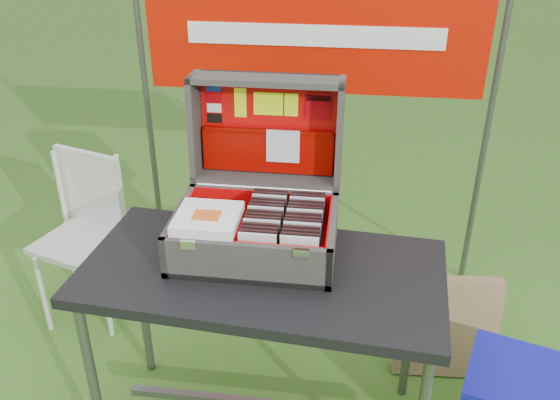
# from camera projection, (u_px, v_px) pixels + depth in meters

# --- Properties ---
(table) EXTENTS (1.28, 0.71, 0.77)m
(table) POSITION_uv_depth(u_px,v_px,m) (264.00, 353.00, 2.20)
(table) COLOR black
(table) RESTS_ON ground
(table_top) EXTENTS (1.28, 0.71, 0.04)m
(table_top) POSITION_uv_depth(u_px,v_px,m) (262.00, 272.00, 2.03)
(table_top) COLOR black
(table_top) RESTS_ON ground
(table_leg_fl) EXTENTS (0.04, 0.04, 0.73)m
(table_leg_fl) POSITION_uv_depth(u_px,v_px,m) (95.00, 392.00, 2.06)
(table_leg_fl) COLOR #59595B
(table_leg_fl) RESTS_ON ground
(table_leg_bl) EXTENTS (0.04, 0.04, 0.73)m
(table_leg_bl) POSITION_uv_depth(u_px,v_px,m) (143.00, 303.00, 2.49)
(table_leg_bl) COLOR #59595B
(table_leg_bl) RESTS_ON ground
(table_leg_br) EXTENTS (0.04, 0.04, 0.73)m
(table_leg_br) POSITION_uv_depth(u_px,v_px,m) (411.00, 326.00, 2.36)
(table_leg_br) COLOR #59595B
(table_leg_br) RESTS_ON ground
(suitcase) EXTENTS (0.56, 0.56, 0.55)m
(suitcase) POSITION_uv_depth(u_px,v_px,m) (257.00, 175.00, 2.03)
(suitcase) COLOR #585450
(suitcase) RESTS_ON table
(suitcase_base_bottom) EXTENTS (0.56, 0.40, 0.02)m
(suitcase_base_bottom) POSITION_uv_depth(u_px,v_px,m) (255.00, 249.00, 2.10)
(suitcase_base_bottom) COLOR #585450
(suitcase_base_bottom) RESTS_ON table_top
(suitcase_base_wall_front) EXTENTS (0.56, 0.02, 0.15)m
(suitcase_base_wall_front) POSITION_uv_depth(u_px,v_px,m) (245.00, 264.00, 1.91)
(suitcase_base_wall_front) COLOR #585450
(suitcase_base_wall_front) RESTS_ON table_top
(suitcase_base_wall_back) EXTENTS (0.56, 0.02, 0.15)m
(suitcase_base_wall_back) POSITION_uv_depth(u_px,v_px,m) (263.00, 207.00, 2.24)
(suitcase_base_wall_back) COLOR #585450
(suitcase_base_wall_back) RESTS_ON table_top
(suitcase_base_wall_left) EXTENTS (0.02, 0.40, 0.15)m
(suitcase_base_wall_left) POSITION_uv_depth(u_px,v_px,m) (180.00, 228.00, 2.10)
(suitcase_base_wall_left) COLOR #585450
(suitcase_base_wall_left) RESTS_ON table_top
(suitcase_base_wall_right) EXTENTS (0.02, 0.40, 0.15)m
(suitcase_base_wall_right) POSITION_uv_depth(u_px,v_px,m) (332.00, 239.00, 2.04)
(suitcase_base_wall_right) COLOR #585450
(suitcase_base_wall_right) RESTS_ON table_top
(suitcase_liner_floor) EXTENTS (0.52, 0.36, 0.01)m
(suitcase_liner_floor) POSITION_uv_depth(u_px,v_px,m) (255.00, 246.00, 2.10)
(suitcase_liner_floor) COLOR red
(suitcase_liner_floor) RESTS_ON suitcase_base_bottom
(suitcase_latch_left) EXTENTS (0.05, 0.01, 0.03)m
(suitcase_latch_left) POSITION_uv_depth(u_px,v_px,m) (188.00, 245.00, 1.89)
(suitcase_latch_left) COLOR silver
(suitcase_latch_left) RESTS_ON suitcase_base_wall_front
(suitcase_latch_right) EXTENTS (0.05, 0.01, 0.03)m
(suitcase_latch_right) POSITION_uv_depth(u_px,v_px,m) (301.00, 253.00, 1.84)
(suitcase_latch_right) COLOR silver
(suitcase_latch_right) RESTS_ON suitcase_base_wall_front
(suitcase_hinge) EXTENTS (0.51, 0.02, 0.02)m
(suitcase_hinge) POSITION_uv_depth(u_px,v_px,m) (264.00, 188.00, 2.21)
(suitcase_hinge) COLOR silver
(suitcase_hinge) RESTS_ON suitcase_base_wall_back
(suitcase_lid_back) EXTENTS (0.56, 0.04, 0.40)m
(suitcase_lid_back) POSITION_uv_depth(u_px,v_px,m) (269.00, 125.00, 2.25)
(suitcase_lid_back) COLOR #585450
(suitcase_lid_back) RESTS_ON suitcase_base_wall_back
(suitcase_lid_rim_far) EXTENTS (0.56, 0.15, 0.03)m
(suitcase_lid_rim_far) POSITION_uv_depth(u_px,v_px,m) (266.00, 80.00, 2.11)
(suitcase_lid_rim_far) COLOR #585450
(suitcase_lid_rim_far) RESTS_ON suitcase_lid_back
(suitcase_lid_rim_near) EXTENTS (0.56, 0.15, 0.03)m
(suitcase_lid_rim_near) POSITION_uv_depth(u_px,v_px,m) (267.00, 178.00, 2.27)
(suitcase_lid_rim_near) COLOR #585450
(suitcase_lid_rim_near) RESTS_ON suitcase_lid_back
(suitcase_lid_rim_left) EXTENTS (0.02, 0.17, 0.41)m
(suitcase_lid_rim_left) POSITION_uv_depth(u_px,v_px,m) (195.00, 127.00, 2.22)
(suitcase_lid_rim_left) COLOR #585450
(suitcase_lid_rim_left) RESTS_ON suitcase_lid_back
(suitcase_lid_rim_right) EXTENTS (0.02, 0.17, 0.41)m
(suitcase_lid_rim_right) POSITION_uv_depth(u_px,v_px,m) (340.00, 134.00, 2.16)
(suitcase_lid_rim_right) COLOR #585450
(suitcase_lid_rim_right) RESTS_ON suitcase_lid_back
(suitcase_lid_liner) EXTENTS (0.51, 0.03, 0.35)m
(suitcase_lid_liner) POSITION_uv_depth(u_px,v_px,m) (269.00, 126.00, 2.24)
(suitcase_lid_liner) COLOR red
(suitcase_lid_liner) RESTS_ON suitcase_lid_back
(suitcase_liner_wall_front) EXTENTS (0.52, 0.01, 0.13)m
(suitcase_liner_wall_front) POSITION_uv_depth(u_px,v_px,m) (246.00, 259.00, 1.91)
(suitcase_liner_wall_front) COLOR red
(suitcase_liner_wall_front) RESTS_ON suitcase_base_bottom
(suitcase_liner_wall_back) EXTENTS (0.52, 0.01, 0.13)m
(suitcase_liner_wall_back) POSITION_uv_depth(u_px,v_px,m) (263.00, 207.00, 2.22)
(suitcase_liner_wall_back) COLOR red
(suitcase_liner_wall_back) RESTS_ON suitcase_base_bottom
(suitcase_liner_wall_left) EXTENTS (0.01, 0.36, 0.13)m
(suitcase_liner_wall_left) POSITION_uv_depth(u_px,v_px,m) (184.00, 226.00, 2.10)
(suitcase_liner_wall_left) COLOR red
(suitcase_liner_wall_left) RESTS_ON suitcase_base_bottom
(suitcase_liner_wall_right) EXTENTS (0.01, 0.36, 0.13)m
(suitcase_liner_wall_right) POSITION_uv_depth(u_px,v_px,m) (328.00, 236.00, 2.04)
(suitcase_liner_wall_right) COLOR red
(suitcase_liner_wall_right) RESTS_ON suitcase_base_bottom
(suitcase_lid_pocket) EXTENTS (0.50, 0.04, 0.16)m
(suitcase_lid_pocket) POSITION_uv_depth(u_px,v_px,m) (268.00, 151.00, 2.26)
(suitcase_lid_pocket) COLOR #870500
(suitcase_lid_pocket) RESTS_ON suitcase_lid_liner
(suitcase_pocket_edge) EXTENTS (0.49, 0.02, 0.02)m
(suitcase_pocket_edge) POSITION_uv_depth(u_px,v_px,m) (268.00, 132.00, 2.22)
(suitcase_pocket_edge) COLOR #870500
(suitcase_pocket_edge) RESTS_ON suitcase_lid_pocket
(suitcase_pocket_cd) EXTENTS (0.13, 0.02, 0.13)m
(suitcase_pocket_cd) POSITION_uv_depth(u_px,v_px,m) (283.00, 146.00, 2.22)
(suitcase_pocket_cd) COLOR silver
(suitcase_pocket_cd) RESTS_ON suitcase_lid_pocket
(lid_sticker_cc_a) EXTENTS (0.06, 0.00, 0.03)m
(lid_sticker_cc_a) POSITION_uv_depth(u_px,v_px,m) (213.00, 87.00, 2.19)
(lid_sticker_cc_a) COLOR #1933B2
(lid_sticker_cc_a) RESTS_ON suitcase_lid_liner
(lid_sticker_cc_b) EXTENTS (0.06, 0.00, 0.03)m
(lid_sticker_cc_b) POSITION_uv_depth(u_px,v_px,m) (214.00, 98.00, 2.21)
(lid_sticker_cc_b) COLOR #A80107
(lid_sticker_cc_b) RESTS_ON suitcase_lid_liner
(lid_sticker_cc_c) EXTENTS (0.06, 0.00, 0.03)m
(lid_sticker_cc_c) POSITION_uv_depth(u_px,v_px,m) (214.00, 108.00, 2.23)
(lid_sticker_cc_c) COLOR white
(lid_sticker_cc_c) RESTS_ON suitcase_lid_liner
(lid_sticker_cc_d) EXTENTS (0.06, 0.00, 0.03)m
(lid_sticker_cc_d) POSITION_uv_depth(u_px,v_px,m) (215.00, 118.00, 2.25)
(lid_sticker_cc_d) COLOR black
(lid_sticker_cc_d) RESTS_ON suitcase_lid_liner
(lid_card_neon_tall) EXTENTS (0.05, 0.01, 0.11)m
(lid_card_neon_tall) POSITION_uv_depth(u_px,v_px,m) (240.00, 103.00, 2.21)
(lid_card_neon_tall) COLOR #D2F010
(lid_card_neon_tall) RESTS_ON suitcase_lid_liner
(lid_card_neon_main) EXTENTS (0.11, 0.01, 0.09)m
(lid_card_neon_main) POSITION_uv_depth(u_px,v_px,m) (268.00, 104.00, 2.19)
(lid_card_neon_main) COLOR #D2F010
(lid_card_neon_main) RESTS_ON suitcase_lid_liner
(lid_card_neon_small) EXTENTS (0.05, 0.01, 0.09)m
(lid_card_neon_small) POSITION_uv_depth(u_px,v_px,m) (291.00, 105.00, 2.18)
(lid_card_neon_small) COLOR #D2F010
(lid_card_neon_small) RESTS_ON suitcase_lid_liner
(lid_sticker_band) EXTENTS (0.10, 0.01, 0.10)m
(lid_sticker_band) POSITION_uv_depth(u_px,v_px,m) (318.00, 106.00, 2.17)
(lid_sticker_band) COLOR #A80107
(lid_sticker_band) RESTS_ON suitcase_lid_liner
(lid_sticker_band_bar) EXTENTS (0.09, 0.00, 0.02)m
(lid_sticker_band_bar) POSITION_uv_depth(u_px,v_px,m) (319.00, 98.00, 2.16)
(lid_sticker_band_bar) COLOR black
(lid_sticker_band_bar) RESTS_ON suitcase_lid_liner
(cd_left_0) EXTENTS (0.12, 0.01, 0.14)m
(cd_left_0) POSITION_uv_depth(u_px,v_px,m) (258.00, 253.00, 1.92)
(cd_left_0) COLOR silver
(cd_left_0) RESTS_ON suitcase_liner_floor
(cd_left_1) EXTENTS (0.12, 0.01, 0.14)m
(cd_left_1) POSITION_uv_depth(u_px,v_px,m) (259.00, 249.00, 1.94)
(cd_left_1) COLOR black
(cd_left_1) RESTS_ON suitcase_liner_floor
(cd_left_2) EXTENTS (0.12, 0.01, 0.14)m
(cd_left_2) POSITION_uv_depth(u_px,v_px,m) (260.00, 245.00, 1.96)
(cd_left_2) COLOR black
(cd_left_2) RESTS_ON suitcase_liner_floor
(cd_left_3) EXTENTS (0.12, 0.01, 0.14)m
(cd_left_3) POSITION_uv_depth(u_px,v_px,m) (261.00, 242.00, 1.98)
(cd_left_3) COLOR black
(cd_left_3) RESTS_ON suitcase_liner_floor
(cd_left_4) EXTENTS (0.12, 0.01, 0.14)m
(cd_left_4) POSITION_uv_depth(u_px,v_px,m) (262.00, 238.00, 2.00)
(cd_left_4) COLOR silver
(cd_left_4) RESTS_ON suitcase_liner_floor
(cd_left_5) EXTENTS (0.12, 0.01, 0.14)m
(cd_left_5) POSITION_uv_depth(u_px,v_px,m) (263.00, 235.00, 2.02)
(cd_left_5) COLOR black
(cd_left_5) RESTS_ON suitcase_liner_floor
(cd_left_6) EXTENTS (0.12, 0.01, 0.14)m
(cd_left_6) POSITION_uv_depth(u_px,v_px,m) (264.00, 231.00, 2.04)
(cd_left_6) COLOR black
(cd_left_6) RESTS_ON suitcase_liner_floor
(cd_left_7) EXTENTS (0.12, 0.01, 0.14)m
(cd_left_7) POSITION_uv_depth(u_px,v_px,m) (265.00, 228.00, 2.06)
(cd_left_7) COLOR black
(cd_left_7) RESTS_ON suitcase_liner_floor
(cd_left_8) EXTENTS (0.12, 0.01, 0.14)m
(cd_left_8) POSITION_uv_depth(u_px,v_px,m) (266.00, 225.00, 2.08)
(cd_left_8) COLOR silver
(cd_left_8) RESTS_ON suitcase_liner_floor
(cd_left_9) EXTENTS (0.12, 0.01, 0.14)m
(cd_left_9) POSITION_uv_depth(u_px,v_px,m) (267.00, 222.00, 2.09)
(cd_left_9) COLOR black
(cd_left_9) RESTS_ON suitcase_liner_floor
(cd_left_10) EXTENTS (0.12, 0.01, 0.14)m
(cd_left_10) POSITION_uv_depth(u_px,v_px,m) (268.00, 219.00, 2.11)
(cd_left_10) COLOR black
(cd_left_10) RESTS_ON suitcase_liner_floor
(cd_left_11) EXTENTS (0.12, 0.01, 0.14)m
(cd_left_11) POSITION_uv_depth(u_px,v_px,m) (269.00, 216.00, 2.13)
(cd_left_11) COLOR black
(cd_left_11) RESTS_ON suitcase_liner_floor
(cd_left_12) EXTENTS (0.12, 0.01, 0.14)m
(cd_left_12) POSITION_uv_depth(u_px,v_px,m) (270.00, 213.00, 2.15)
(cd_left_12) COLOR silver
(cd_left_12) RESTS_ON suitcase_liner_floor
(cd_left_13) EXTENTS (0.12, 0.01, 0.14)m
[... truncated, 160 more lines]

